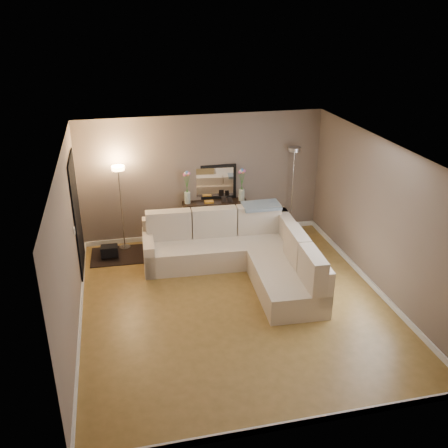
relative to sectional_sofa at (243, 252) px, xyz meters
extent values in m
cube|color=olive|center=(-0.42, -1.07, -0.38)|extent=(5.00, 5.50, 0.01)
cube|color=white|center=(-0.42, -1.07, 2.23)|extent=(5.00, 5.50, 0.01)
cube|color=#7C6C5F|center=(-0.42, 1.69, 0.93)|extent=(5.00, 0.02, 2.60)
cube|color=#7C6C5F|center=(-0.42, -3.83, 0.93)|extent=(5.00, 0.02, 2.60)
cube|color=#7C6C5F|center=(-2.93, -1.07, 0.93)|extent=(0.02, 5.50, 2.60)
cube|color=#7C6C5F|center=(2.09, -1.07, 0.93)|extent=(0.02, 5.50, 2.60)
cube|color=white|center=(-0.42, 1.66, -0.32)|extent=(5.00, 0.03, 0.10)
cube|color=white|center=(-0.42, -3.81, -0.32)|extent=(5.00, 0.03, 0.10)
cube|color=white|center=(-2.90, -1.07, -0.32)|extent=(0.03, 5.50, 0.10)
cube|color=white|center=(2.07, -1.07, -0.32)|extent=(0.03, 5.50, 0.10)
cube|color=black|center=(-2.90, 0.63, 0.73)|extent=(0.02, 1.20, 2.20)
cube|color=white|center=(-2.90, -0.22, 0.83)|extent=(0.02, 0.08, 0.12)
cube|color=beige|center=(-0.35, 0.44, -0.15)|extent=(2.90, 1.14, 0.44)
cube|color=beige|center=(-0.33, 0.82, 0.15)|extent=(2.86, 0.37, 0.61)
cube|color=beige|center=(-1.68, 0.51, -0.07)|extent=(0.25, 1.00, 0.61)
cube|color=beige|center=(0.51, -0.98, -0.15)|extent=(1.08, 1.80, 0.44)
cube|color=beige|center=(0.92, -0.51, 0.15)|extent=(0.36, 2.75, 0.61)
cube|color=beige|center=(-1.26, 0.75, 0.35)|extent=(0.87, 0.29, 0.57)
cube|color=beige|center=(-0.39, 0.70, 0.35)|extent=(0.87, 0.29, 0.57)
cube|color=beige|center=(0.49, 0.66, 0.35)|extent=(0.87, 0.29, 0.57)
cube|color=beige|center=(0.79, -0.66, 0.35)|extent=(0.28, 0.80, 0.57)
cube|color=beige|center=(0.75, -1.49, 0.35)|extent=(0.28, 0.80, 0.57)
cube|color=gray|center=(0.54, 0.66, 0.62)|extent=(0.72, 0.42, 0.10)
cube|color=black|center=(-0.21, 1.51, 0.43)|extent=(1.36, 0.46, 0.04)
cube|color=black|center=(-0.84, 1.41, 0.02)|extent=(0.05, 0.05, 0.78)
cube|color=black|center=(-0.81, 1.70, 0.02)|extent=(0.05, 0.05, 0.78)
cube|color=black|center=(0.39, 1.31, 0.02)|extent=(0.05, 0.05, 0.78)
cube|color=black|center=(0.41, 1.60, 0.02)|extent=(0.05, 0.05, 0.78)
cube|color=black|center=(-0.21, 1.51, -0.19)|extent=(1.27, 0.43, 0.03)
cube|color=#BF3333|center=(-0.76, 1.55, -0.08)|extent=(0.04, 0.17, 0.19)
cube|color=#3359A5|center=(-0.72, 1.55, -0.07)|extent=(0.05, 0.17, 0.22)
cube|color=gold|center=(-0.67, 1.54, -0.06)|extent=(0.06, 0.17, 0.24)
cube|color=#3F7F4C|center=(-0.61, 1.54, -0.08)|extent=(0.06, 0.17, 0.19)
cube|color=#994C99|center=(-0.57, 1.53, -0.07)|extent=(0.04, 0.17, 0.22)
cube|color=orange|center=(-0.52, 1.53, -0.06)|extent=(0.05, 0.17, 0.24)
cube|color=#262626|center=(-0.48, 1.53, -0.08)|extent=(0.06, 0.17, 0.19)
cube|color=#4C99B2|center=(-0.42, 1.52, -0.07)|extent=(0.06, 0.17, 0.22)
cube|color=#B2A58C|center=(-0.37, 1.52, -0.06)|extent=(0.04, 0.17, 0.24)
cube|color=brown|center=(-0.33, 1.52, -0.08)|extent=(0.05, 0.17, 0.19)
cube|color=navy|center=(-0.28, 1.51, -0.07)|extent=(0.06, 0.17, 0.22)
cube|color=gold|center=(-0.23, 1.51, -0.06)|extent=(0.06, 0.17, 0.24)
cube|color=black|center=(-0.20, 1.68, 0.82)|extent=(0.94, 0.11, 0.74)
cube|color=white|center=(-0.20, 1.66, 0.82)|extent=(0.82, 0.07, 0.62)
cube|color=#C78623|center=(-0.33, 1.48, 0.46)|extent=(0.19, 0.14, 0.04)
cube|color=black|center=(-0.03, 1.44, 0.51)|extent=(0.10, 0.03, 0.13)
cube|color=black|center=(0.09, 1.43, 0.49)|extent=(0.08, 0.03, 0.11)
cylinder|color=silver|center=(-0.77, 1.55, 0.56)|extent=(0.13, 0.13, 0.25)
cylinder|color=#38722D|center=(-0.79, 1.55, 0.85)|extent=(0.10, 0.02, 0.42)
sphere|color=#E5598C|center=(-0.81, 1.55, 1.06)|extent=(0.08, 0.08, 0.07)
cylinder|color=#38722D|center=(-0.78, 1.55, 0.86)|extent=(0.06, 0.01, 0.45)
sphere|color=white|center=(-0.79, 1.55, 1.08)|extent=(0.08, 0.08, 0.07)
cylinder|color=#38722D|center=(-0.77, 1.55, 0.87)|extent=(0.01, 0.01, 0.47)
sphere|color=#598CE5|center=(-0.77, 1.55, 1.10)|extent=(0.08, 0.08, 0.07)
cylinder|color=#38722D|center=(-0.76, 1.55, 0.85)|extent=(0.06, 0.01, 0.43)
sphere|color=#E58C4C|center=(-0.75, 1.55, 1.06)|extent=(0.08, 0.08, 0.07)
cylinder|color=#38722D|center=(-0.75, 1.55, 0.86)|extent=(0.11, 0.02, 0.44)
sphere|color=#D866B2|center=(-0.73, 1.55, 1.08)|extent=(0.08, 0.08, 0.07)
cylinder|color=silver|center=(0.35, 1.46, 0.56)|extent=(0.13, 0.13, 0.25)
cylinder|color=#38722D|center=(0.34, 1.46, 0.85)|extent=(0.10, 0.02, 0.42)
sphere|color=#E5598C|center=(0.31, 1.46, 1.06)|extent=(0.08, 0.08, 0.07)
cylinder|color=#38722D|center=(0.34, 1.46, 0.86)|extent=(0.06, 0.01, 0.45)
sphere|color=white|center=(0.33, 1.46, 1.08)|extent=(0.08, 0.08, 0.07)
cylinder|color=#38722D|center=(0.35, 1.46, 0.87)|extent=(0.01, 0.01, 0.47)
sphere|color=#598CE5|center=(0.35, 1.46, 1.10)|extent=(0.08, 0.08, 0.07)
cylinder|color=#38722D|center=(0.36, 1.46, 0.85)|extent=(0.06, 0.01, 0.43)
sphere|color=#E58C4C|center=(0.37, 1.46, 1.06)|extent=(0.08, 0.08, 0.07)
cylinder|color=#38722D|center=(0.37, 1.46, 0.86)|extent=(0.11, 0.02, 0.44)
sphere|color=#D866B2|center=(0.39, 1.46, 1.08)|extent=(0.08, 0.08, 0.07)
cylinder|color=silver|center=(-2.11, 1.43, -0.36)|extent=(0.23, 0.23, 0.03)
cylinder|color=silver|center=(-2.11, 1.43, 0.47)|extent=(0.03, 0.03, 1.66)
cylinder|color=#FFBF72|center=(-2.11, 1.43, 1.33)|extent=(0.25, 0.25, 0.08)
cylinder|color=silver|center=(1.48, 1.50, -0.36)|extent=(0.28, 0.28, 0.03)
cylinder|color=silver|center=(1.48, 1.50, 0.53)|extent=(0.03, 0.03, 1.78)
cylinder|color=silver|center=(1.48, 1.50, 1.46)|extent=(0.30, 0.30, 0.08)
cube|color=black|center=(-2.21, 1.10, -0.37)|extent=(1.16, 0.89, 0.02)
cube|color=black|center=(-2.41, 1.02, -0.21)|extent=(0.33, 0.24, 0.21)
camera|label=1|loc=(-2.15, -7.92, 4.20)|focal=40.00mm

